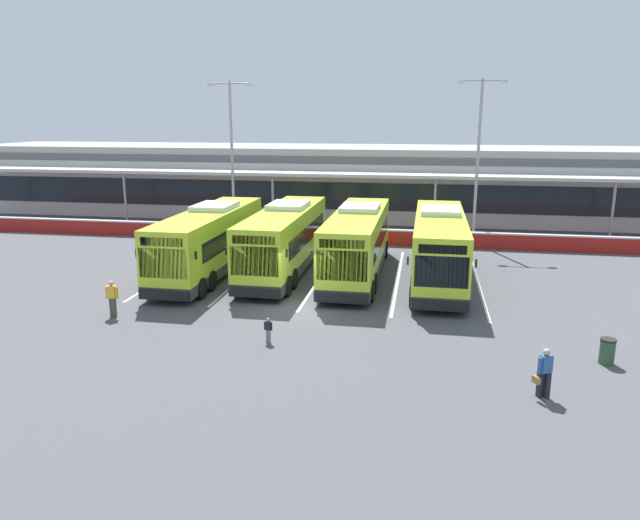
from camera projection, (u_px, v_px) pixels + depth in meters
The scene contains 18 objects.
ground_plane at pixel (299, 309), 27.01m from camera, with size 200.00×200.00×0.00m, color #4C4C51.
terminal_building at pixel (363, 181), 52.04m from camera, with size 70.00×13.00×6.00m.
red_barrier_wall at pixel (343, 236), 40.75m from camera, with size 60.00×0.40×1.10m.
coach_bus_leftmost at pixel (210, 242), 32.70m from camera, with size 2.99×12.16×3.78m.
coach_bus_left_centre at pixel (285, 241), 33.10m from camera, with size 2.99×12.16×3.78m.
coach_bus_centre at pixel (357, 244), 32.28m from camera, with size 2.99×12.16×3.78m.
coach_bus_right_centre at pixel (439, 248), 31.21m from camera, with size 2.99×12.16×3.78m.
bay_stripe_far_west at pixel (179, 268), 34.17m from camera, with size 0.14×13.00×0.01m, color silver.
bay_stripe_west at pixel (249, 272), 33.46m from camera, with size 0.14×13.00×0.01m, color silver.
bay_stripe_mid_west at pixel (322, 275), 32.75m from camera, with size 0.14×13.00×0.01m, color silver.
bay_stripe_centre at pixel (398, 279), 32.03m from camera, with size 0.14×13.00×0.01m, color silver.
bay_stripe_mid_east at pixel (478, 282), 31.32m from camera, with size 0.14×13.00×0.01m, color silver.
pedestrian_with_handbag at pixel (544, 372), 18.32m from camera, with size 0.63×0.47×1.62m.
pedestrian_in_dark_coat at pixel (112, 297), 25.80m from camera, with size 0.54×0.30×1.62m.
pedestrian_child at pixel (268, 329), 22.88m from camera, with size 0.33×0.21×1.00m.
lamp_post_west at pixel (232, 148), 43.24m from camera, with size 3.24×0.28×11.00m.
lamp_post_centre at pixel (478, 151), 39.79m from camera, with size 3.24×0.28×11.00m.
litter_bin at pixel (607, 351), 20.93m from camera, with size 0.54×0.54×0.93m.
Camera 1 is at (5.43, -25.15, 8.57)m, focal length 33.20 mm.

